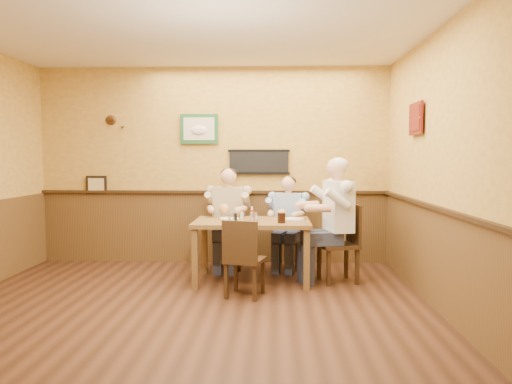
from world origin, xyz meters
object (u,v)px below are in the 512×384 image
cola_tumbler (281,218)px  chair_back_right (288,240)px  water_glass_left (231,218)px  chair_back_left (229,237)px  pepper_shaker (235,217)px  dining_table (252,228)px  salt_shaker (242,216)px  chair_near_side (245,258)px  chair_right_end (338,243)px  diner_white_elder (338,227)px  water_glass_mid (254,218)px  diner_blue_polo (289,227)px  diner_tan_shirt (229,224)px  hot_sauce_bottle (252,215)px

cola_tumbler → chair_back_right: bearing=83.3°
cola_tumbler → water_glass_left: bearing=-176.7°
chair_back_left → pepper_shaker: bearing=-75.2°
dining_table → pepper_shaker: 0.25m
cola_tumbler → salt_shaker: bearing=148.2°
chair_near_side → cola_tumbler: 0.72m
chair_back_left → chair_near_side: bearing=-74.3°
chair_near_side → pepper_shaker: 0.75m
pepper_shaker → chair_right_end: bearing=1.9°
diner_white_elder → water_glass_mid: size_ratio=10.04×
diner_white_elder → chair_back_right: bearing=-154.1°
chair_near_side → diner_blue_polo: size_ratio=0.75×
chair_right_end → water_glass_left: bearing=-91.5°
chair_back_left → water_glass_mid: bearing=-66.1°
chair_back_right → salt_shaker: size_ratio=8.73×
water_glass_left → cola_tumbler: cola_tumbler is taller
chair_right_end → cola_tumbler: size_ratio=7.91×
diner_tan_shirt → diner_white_elder: 1.55m
cola_tumbler → dining_table: bearing=147.5°
water_glass_left → salt_shaker: 0.35m
chair_back_left → diner_tan_shirt: size_ratio=0.70×
diner_tan_shirt → water_glass_left: size_ratio=11.35×
hot_sauce_bottle → salt_shaker: 0.23m
water_glass_left → salt_shaker: (0.10, 0.33, -0.01)m
chair_right_end → pepper_shaker: 1.28m
chair_near_side → water_glass_mid: 0.53m
chair_near_side → cola_tumbler: cola_tumbler is taller
chair_right_end → diner_white_elder: diner_white_elder is taller
diner_blue_polo → chair_back_right: bearing=0.0°
chair_back_right → diner_white_elder: (0.58, -0.72, 0.28)m
diner_white_elder → diner_blue_polo: bearing=-154.1°
chair_right_end → pepper_shaker: size_ratio=10.49×
water_glass_mid → hot_sauce_bottle: 0.22m
diner_white_elder → salt_shaker: (-1.17, 0.07, 0.12)m
chair_right_end → diner_blue_polo: size_ratio=0.84×
hot_sauce_bottle → chair_back_right: bearing=60.8°
diner_white_elder → pepper_shaker: size_ratio=14.99×
diner_white_elder → hot_sauce_bottle: bearing=-97.0°
water_glass_mid → hot_sauce_bottle: size_ratio=0.83×
chair_back_left → diner_blue_polo: (0.81, 0.04, 0.14)m
dining_table → chair_back_left: bearing=116.9°
chair_right_end → diner_tan_shirt: diner_tan_shirt is taller
water_glass_left → chair_back_left: bearing=96.9°
hot_sauce_bottle → pepper_shaker: (-0.20, 0.07, -0.04)m
diner_white_elder → water_glass_mid: 1.07m
diner_blue_polo → hot_sauce_bottle: diner_blue_polo is taller
diner_white_elder → hot_sauce_bottle: 1.06m
chair_back_right → salt_shaker: 0.96m
diner_tan_shirt → diner_blue_polo: size_ratio=1.08×
dining_table → chair_near_side: (-0.05, -0.67, -0.23)m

